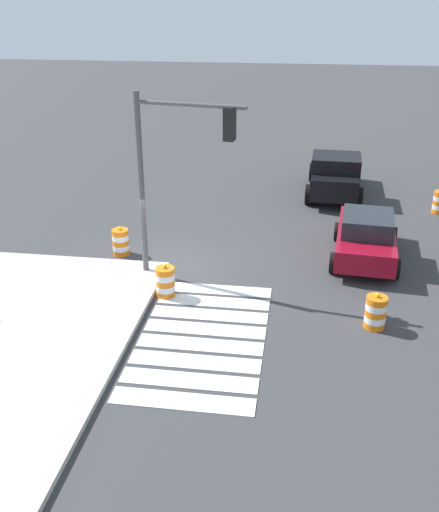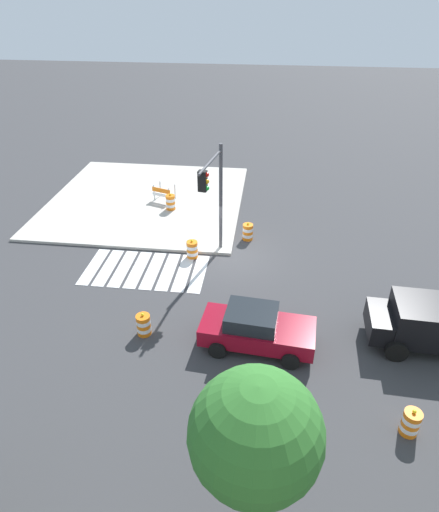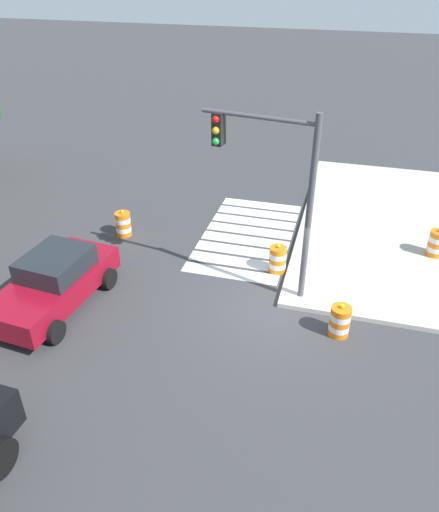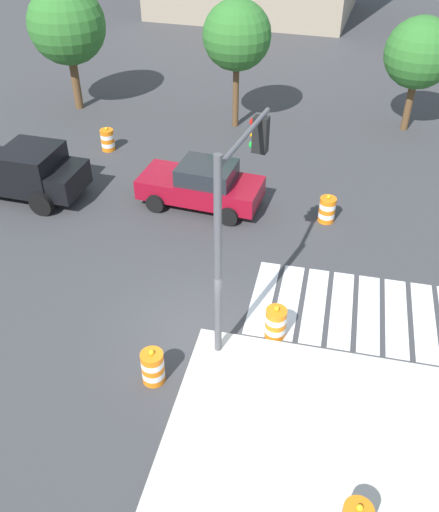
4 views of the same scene
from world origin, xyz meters
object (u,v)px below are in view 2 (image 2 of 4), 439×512
object	(u,v)px
pickup_truck	(433,325)
traffic_barrel_median_far	(411,423)
traffic_barrel_median_near	(192,249)
traffic_barrel_on_sidewalk	(171,202)
construction_barricade	(163,192)
street_tree_streetside_near	(256,435)
sports_car	(256,328)
traffic_barrel_near_corner	(144,325)
traffic_light_pole	(214,188)
traffic_barrel_crosswalk_end	(248,232)

from	to	relation	value
pickup_truck	traffic_barrel_median_far	world-z (taller)	pickup_truck
traffic_barrel_median_near	traffic_barrel_on_sidewalk	size ratio (longest dim) A/B	1.00
construction_barricade	street_tree_streetside_near	size ratio (longest dim) A/B	0.26
sports_car	pickup_truck	size ratio (longest dim) A/B	0.85
traffic_barrel_near_corner	traffic_light_pole	distance (m)	6.99
sports_car	pickup_truck	bearing A→B (deg)	-173.26
construction_barricade	traffic_light_pole	xyz separation A→B (m)	(-4.10, 6.34, 3.19)
traffic_light_pole	pickup_truck	bearing A→B (deg)	150.74
street_tree_streetside_near	traffic_barrel_crosswalk_end	bearing A→B (deg)	-86.04
traffic_barrel_median_near	traffic_light_pole	size ratio (longest dim) A/B	0.19
pickup_truck	construction_barricade	world-z (taller)	pickup_truck
pickup_truck	traffic_barrel_median_near	bearing A→B (deg)	-27.18
pickup_truck	traffic_barrel_median_near	distance (m)	11.38
sports_car	traffic_barrel_crosswalk_end	size ratio (longest dim) A/B	4.36
sports_car	traffic_barrel_crosswalk_end	distance (m)	8.19
sports_car	traffic_barrel_near_corner	size ratio (longest dim) A/B	4.36
traffic_barrel_near_corner	traffic_barrel_crosswalk_end	world-z (taller)	same
sports_car	construction_barricade	xyz separation A→B (m)	(6.45, -12.13, -0.09)
traffic_barrel_median_near	traffic_barrel_near_corner	bearing A→B (deg)	81.13
sports_car	traffic_barrel_median_near	xyz separation A→B (m)	(3.51, -5.97, -0.36)
traffic_light_pole	traffic_barrel_near_corner	bearing A→B (deg)	69.96
sports_car	pickup_truck	distance (m)	6.65
construction_barricade	traffic_barrel_crosswalk_end	bearing A→B (deg)	144.52
traffic_barrel_median_near	traffic_barrel_median_far	distance (m)	12.58
pickup_truck	traffic_barrel_crosswalk_end	world-z (taller)	pickup_truck
traffic_barrel_median_far	street_tree_streetside_near	size ratio (longest dim) A/B	0.19
traffic_barrel_near_corner	traffic_light_pole	xyz separation A→B (m)	(-2.08, -5.70, 3.46)
traffic_barrel_on_sidewalk	traffic_barrel_median_far	bearing A→B (deg)	126.58
traffic_barrel_near_corner	traffic_barrel_on_sidewalk	distance (m)	10.99
street_tree_streetside_near	construction_barricade	bearing A→B (deg)	-70.77
pickup_truck	construction_barricade	bearing A→B (deg)	-41.02
traffic_barrel_crosswalk_end	traffic_barrel_median_far	bearing A→B (deg)	116.72
traffic_barrel_median_near	traffic_barrel_median_far	size ratio (longest dim) A/B	1.00
street_tree_streetside_near	traffic_light_pole	bearing A→B (deg)	-78.68
traffic_barrel_on_sidewalk	construction_barricade	xyz separation A→B (m)	(0.74, -1.13, 0.12)
construction_barricade	traffic_barrel_near_corner	bearing A→B (deg)	99.53
sports_car	traffic_barrel_median_far	world-z (taller)	sports_car
sports_car	construction_barricade	bearing A→B (deg)	-62.01
sports_car	traffic_barrel_median_near	distance (m)	6.93
traffic_barrel_on_sidewalk	traffic_barrel_crosswalk_end	bearing A→B (deg)	149.52
traffic_barrel_median_far	traffic_barrel_on_sidewalk	size ratio (longest dim) A/B	1.00
sports_car	street_tree_streetside_near	size ratio (longest dim) A/B	0.82
traffic_barrel_median_far	street_tree_streetside_near	xyz separation A→B (m)	(4.74, 3.58, 3.53)
pickup_truck	street_tree_streetside_near	world-z (taller)	street_tree_streetside_near
traffic_light_pole	sports_car	bearing A→B (deg)	112.04
traffic_barrel_crosswalk_end	traffic_barrel_median_near	world-z (taller)	same
traffic_barrel_on_sidewalk	street_tree_streetside_near	distance (m)	19.18
traffic_barrel_near_corner	traffic_barrel_on_sidewalk	size ratio (longest dim) A/B	1.00
traffic_barrel_median_near	traffic_barrel_crosswalk_end	bearing A→B (deg)	-140.94
traffic_barrel_near_corner	traffic_barrel_crosswalk_end	size ratio (longest dim) A/B	1.00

